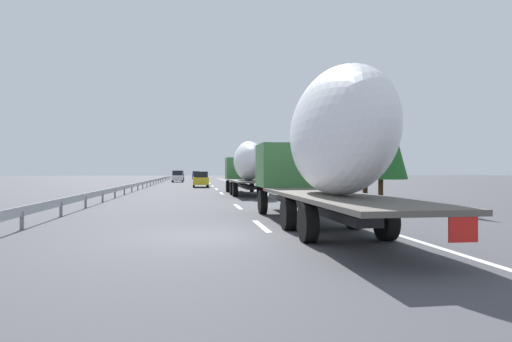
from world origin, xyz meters
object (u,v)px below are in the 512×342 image
truck_lead (246,165)px  car_yellow_coupe (201,179)px  car_black_suv (180,175)px  truck_trailing (323,146)px  car_blue_sedan (196,175)px  car_white_van (178,176)px  road_sign (246,168)px

truck_lead → car_yellow_coupe: size_ratio=3.10×
car_black_suv → car_yellow_coupe: bearing=-174.4°
truck_trailing → car_black_suv: (74.70, 7.04, -1.71)m
car_blue_sedan → car_yellow_coupe: bearing=-179.7°
car_yellow_coupe → car_white_van: 24.12m
truck_trailing → car_yellow_coupe: 37.56m
truck_lead → car_yellow_coupe: (16.90, 3.35, -1.44)m
road_sign → truck_lead: bearing=173.2°
truck_lead → car_blue_sedan: size_ratio=3.15×
car_yellow_coupe → road_sign: road_sign is taller
car_blue_sedan → road_sign: 48.12m
car_blue_sedan → car_yellow_coupe: (-56.84, -0.34, -0.00)m
truck_trailing → car_blue_sedan: truck_trailing is taller
car_white_van → road_sign: size_ratio=1.32×
car_blue_sedan → truck_trailing: bearing=-177.8°
road_sign → car_black_suv: bearing=19.8°
car_white_van → car_black_suv: bearing=0.5°
truck_lead → car_white_van: truck_lead is taller
truck_trailing → car_white_van: 61.63m
car_yellow_coupe → car_blue_sedan: bearing=0.3°
truck_trailing → car_yellow_coupe: truck_trailing is taller
truck_lead → car_blue_sedan: truck_lead is taller
truck_lead → car_blue_sedan: bearing=2.9°
car_blue_sedan → road_sign: size_ratio=1.26×
car_black_suv → road_sign: size_ratio=1.38×
car_black_suv → road_sign: bearing=-160.2°
car_black_suv → car_yellow_coupe: car_black_suv is taller
truck_trailing → road_sign: 46.69m
car_black_suv → car_white_van: size_ratio=1.04×
car_yellow_coupe → road_sign: (9.22, -6.45, 1.34)m
car_black_suv → car_yellow_coupe: 37.52m
truck_lead → car_white_van: bearing=9.6°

